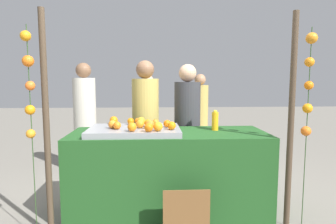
# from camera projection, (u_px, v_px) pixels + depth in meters

# --- Properties ---
(ground_plane) EXTENTS (24.00, 24.00, 0.00)m
(ground_plane) POSITION_uv_depth(u_px,v_px,m) (169.00, 212.00, 3.21)
(ground_plane) COLOR gray
(stall_counter) EXTENTS (2.08, 0.78, 0.89)m
(stall_counter) POSITION_uv_depth(u_px,v_px,m) (169.00, 173.00, 3.16)
(stall_counter) COLOR #1E4C1E
(stall_counter) RESTS_ON ground_plane
(orange_tray) EXTENTS (0.94, 0.62, 0.06)m
(orange_tray) POSITION_uv_depth(u_px,v_px,m) (134.00, 131.00, 3.04)
(orange_tray) COLOR gray
(orange_tray) RESTS_ON stall_counter
(orange_0) EXTENTS (0.09, 0.09, 0.09)m
(orange_0) POSITION_uv_depth(u_px,v_px,m) (150.00, 124.00, 2.96)
(orange_0) COLOR orange
(orange_0) RESTS_ON orange_tray
(orange_1) EXTENTS (0.09, 0.09, 0.09)m
(orange_1) POSITION_uv_depth(u_px,v_px,m) (141.00, 121.00, 3.20)
(orange_1) COLOR orange
(orange_1) RESTS_ON orange_tray
(orange_2) EXTENTS (0.07, 0.07, 0.07)m
(orange_2) POSITION_uv_depth(u_px,v_px,m) (131.00, 121.00, 3.25)
(orange_2) COLOR orange
(orange_2) RESTS_ON orange_tray
(orange_3) EXTENTS (0.09, 0.09, 0.09)m
(orange_3) POSITION_uv_depth(u_px,v_px,m) (140.00, 124.00, 3.01)
(orange_3) COLOR orange
(orange_3) RESTS_ON orange_tray
(orange_4) EXTENTS (0.08, 0.08, 0.08)m
(orange_4) POSITION_uv_depth(u_px,v_px,m) (172.00, 126.00, 2.91)
(orange_4) COLOR orange
(orange_4) RESTS_ON orange_tray
(orange_5) EXTENTS (0.09, 0.09, 0.09)m
(orange_5) POSITION_uv_depth(u_px,v_px,m) (132.00, 127.00, 2.81)
(orange_5) COLOR orange
(orange_5) RESTS_ON orange_tray
(orange_6) EXTENTS (0.09, 0.09, 0.09)m
(orange_6) POSITION_uv_depth(u_px,v_px,m) (114.00, 120.00, 3.27)
(orange_6) COLOR orange
(orange_6) RESTS_ON orange_tray
(orange_7) EXTENTS (0.08, 0.08, 0.08)m
(orange_7) POSITION_uv_depth(u_px,v_px,m) (156.00, 123.00, 3.14)
(orange_7) COLOR orange
(orange_7) RESTS_ON orange_tray
(orange_8) EXTENTS (0.08, 0.08, 0.08)m
(orange_8) POSITION_uv_depth(u_px,v_px,m) (117.00, 125.00, 2.93)
(orange_8) COLOR orange
(orange_8) RESTS_ON orange_tray
(orange_9) EXTENTS (0.09, 0.09, 0.09)m
(orange_9) POSITION_uv_depth(u_px,v_px,m) (149.00, 127.00, 2.79)
(orange_9) COLOR orange
(orange_9) RESTS_ON orange_tray
(orange_10) EXTENTS (0.08, 0.08, 0.08)m
(orange_10) POSITION_uv_depth(u_px,v_px,m) (148.00, 123.00, 3.08)
(orange_10) COLOR orange
(orange_10) RESTS_ON orange_tray
(orange_11) EXTENTS (0.08, 0.08, 0.08)m
(orange_11) POSITION_uv_depth(u_px,v_px,m) (112.00, 124.00, 2.99)
(orange_11) COLOR orange
(orange_11) RESTS_ON orange_tray
(orange_12) EXTENTS (0.07, 0.07, 0.07)m
(orange_12) POSITION_uv_depth(u_px,v_px,m) (138.00, 121.00, 3.26)
(orange_12) COLOR orange
(orange_12) RESTS_ON orange_tray
(orange_13) EXTENTS (0.09, 0.09, 0.09)m
(orange_13) POSITION_uv_depth(u_px,v_px,m) (158.00, 127.00, 2.83)
(orange_13) COLOR orange
(orange_13) RESTS_ON orange_tray
(orange_14) EXTENTS (0.08, 0.08, 0.08)m
(orange_14) POSITION_uv_depth(u_px,v_px,m) (167.00, 124.00, 3.06)
(orange_14) COLOR orange
(orange_14) RESTS_ON orange_tray
(juice_bottle) EXTENTS (0.07, 0.07, 0.22)m
(juice_bottle) POSITION_uv_depth(u_px,v_px,m) (215.00, 121.00, 3.23)
(juice_bottle) COLOR #F8A819
(juice_bottle) RESTS_ON stall_counter
(chalkboard_sign) EXTENTS (0.42, 0.03, 0.50)m
(chalkboard_sign) POSITION_uv_depth(u_px,v_px,m) (186.00, 217.00, 2.60)
(chalkboard_sign) COLOR brown
(chalkboard_sign) RESTS_ON ground_plane
(vendor_left) EXTENTS (0.34, 0.34, 1.68)m
(vendor_left) POSITION_uv_depth(u_px,v_px,m) (146.00, 132.00, 3.74)
(vendor_left) COLOR tan
(vendor_left) RESTS_ON ground_plane
(vendor_right) EXTENTS (0.33, 0.33, 1.64)m
(vendor_right) POSITION_uv_depth(u_px,v_px,m) (187.00, 133.00, 3.74)
(vendor_right) COLOR #333338
(vendor_right) RESTS_ON ground_plane
(crowd_person_0) EXTENTS (0.34, 0.34, 1.70)m
(crowd_person_0) POSITION_uv_depth(u_px,v_px,m) (85.00, 122.00, 4.52)
(crowd_person_0) COLOR beige
(crowd_person_0) RESTS_ON ground_plane
(crowd_person_1) EXTENTS (0.31, 0.31, 1.53)m
(crowd_person_1) POSITION_uv_depth(u_px,v_px,m) (148.00, 120.00, 5.34)
(crowd_person_1) COLOR tan
(crowd_person_1) RESTS_ON ground_plane
(crowd_person_2) EXTENTS (0.31, 0.31, 1.55)m
(crowd_person_2) POSITION_uv_depth(u_px,v_px,m) (200.00, 118.00, 5.52)
(crowd_person_2) COLOR tan
(crowd_person_2) RESTS_ON ground_plane
(canopy_post_left) EXTENTS (0.06, 0.06, 2.06)m
(canopy_post_left) POSITION_uv_depth(u_px,v_px,m) (46.00, 126.00, 2.61)
(canopy_post_left) COLOR #473828
(canopy_post_left) RESTS_ON ground_plane
(canopy_post_right) EXTENTS (0.06, 0.06, 2.06)m
(canopy_post_right) POSITION_uv_depth(u_px,v_px,m) (291.00, 124.00, 2.73)
(canopy_post_right) COLOR #473828
(canopy_post_right) RESTS_ON ground_plane
(garland_strand_left) EXTENTS (0.10, 0.10, 1.92)m
(garland_strand_left) POSITION_uv_depth(u_px,v_px,m) (29.00, 82.00, 2.53)
(garland_strand_left) COLOR #2D4C23
(garland_strand_left) RESTS_ON ground_plane
(garland_strand_right) EXTENTS (0.10, 0.10, 1.92)m
(garland_strand_right) POSITION_uv_depth(u_px,v_px,m) (309.00, 84.00, 2.67)
(garland_strand_right) COLOR #2D4C23
(garland_strand_right) RESTS_ON ground_plane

